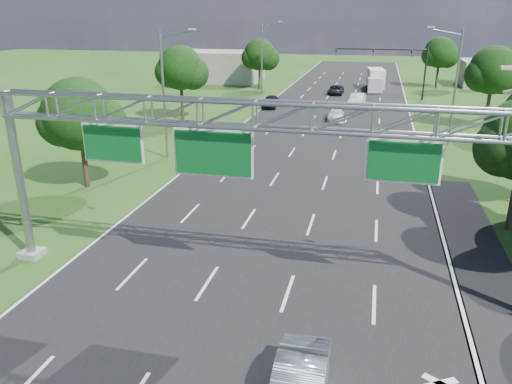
% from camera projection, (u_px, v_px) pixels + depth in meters
% --- Properties ---
extents(ground, '(220.00, 220.00, 0.00)m').
position_uv_depth(ground, '(306.00, 167.00, 38.54)').
color(ground, '#1F4715').
rests_on(ground, ground).
extents(road, '(18.00, 180.00, 0.02)m').
position_uv_depth(road, '(306.00, 167.00, 38.54)').
color(road, black).
rests_on(road, ground).
extents(road_flare, '(3.00, 30.00, 0.02)m').
position_uv_depth(road_flare, '(488.00, 288.00, 21.67)').
color(road_flare, black).
rests_on(road_flare, ground).
extents(sign_gantry, '(23.50, 1.00, 9.56)m').
position_uv_depth(sign_gantry, '(257.00, 130.00, 19.66)').
color(sign_gantry, gray).
rests_on(sign_gantry, ground).
extents(traffic_signal, '(12.21, 0.24, 7.00)m').
position_uv_depth(traffic_signal, '(399.00, 61.00, 67.18)').
color(traffic_signal, black).
rests_on(traffic_signal, ground).
extents(streetlight_l_near, '(2.97, 0.22, 10.16)m').
position_uv_depth(streetlight_l_near, '(166.00, 89.00, 39.12)').
color(streetlight_l_near, gray).
rests_on(streetlight_l_near, ground).
extents(streetlight_l_far, '(2.97, 0.22, 10.16)m').
position_uv_depth(streetlight_l_far, '(263.00, 55.00, 71.14)').
color(streetlight_l_far, gray).
rests_on(streetlight_l_far, ground).
extents(streetlight_r_mid, '(2.97, 0.22, 10.16)m').
position_uv_depth(streetlight_r_mid, '(454.00, 82.00, 43.33)').
color(streetlight_r_mid, gray).
rests_on(streetlight_r_mid, ground).
extents(tree_verge_la, '(5.76, 4.80, 7.40)m').
position_uv_depth(tree_verge_la, '(81.00, 118.00, 32.68)').
color(tree_verge_la, '#2D2116').
rests_on(tree_verge_la, ground).
extents(tree_verge_lb, '(5.76, 4.80, 8.06)m').
position_uv_depth(tree_verge_lb, '(181.00, 70.00, 53.94)').
color(tree_verge_lb, '#2D2116').
rests_on(tree_verge_lb, ground).
extents(tree_verge_lc, '(5.76, 4.80, 7.62)m').
position_uv_depth(tree_verge_lc, '(260.00, 56.00, 76.31)').
color(tree_verge_lc, '#2D2116').
rests_on(tree_verge_lc, ground).
extents(tree_verge_rd, '(5.76, 4.80, 8.28)m').
position_uv_depth(tree_verge_rd, '(494.00, 73.00, 49.62)').
color(tree_verge_rd, '#2D2116').
rests_on(tree_verge_rd, ground).
extents(tree_verge_re, '(5.76, 4.80, 7.84)m').
position_uv_depth(tree_verge_re, '(440.00, 54.00, 77.65)').
color(tree_verge_re, '#2D2116').
rests_on(tree_verge_re, ground).
extents(building_left, '(14.00, 10.00, 5.00)m').
position_uv_depth(building_left, '(219.00, 66.00, 86.42)').
color(building_left, gray).
rests_on(building_left, ground).
extents(building_right, '(12.00, 9.00, 4.00)m').
position_uv_depth(building_right, '(500.00, 74.00, 80.20)').
color(building_right, gray).
rests_on(building_right, ground).
extents(car_queue_a, '(2.20, 4.58, 1.29)m').
position_uv_depth(car_queue_a, '(336.00, 115.00, 55.02)').
color(car_queue_a, silver).
rests_on(car_queue_a, ground).
extents(car_queue_b, '(2.14, 4.55, 1.26)m').
position_uv_depth(car_queue_b, '(336.00, 90.00, 72.80)').
color(car_queue_b, black).
rests_on(car_queue_b, ground).
extents(car_queue_c, '(1.90, 4.45, 1.50)m').
position_uv_depth(car_queue_c, '(271.00, 101.00, 62.57)').
color(car_queue_c, black).
rests_on(car_queue_c, ground).
extents(car_queue_d, '(2.08, 4.89, 1.57)m').
position_uv_depth(car_queue_d, '(357.00, 100.00, 63.35)').
color(car_queue_d, silver).
rests_on(car_queue_d, ground).
extents(box_truck, '(2.92, 8.15, 3.01)m').
position_uv_depth(box_truck, '(376.00, 80.00, 77.32)').
color(box_truck, silver).
rests_on(box_truck, ground).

